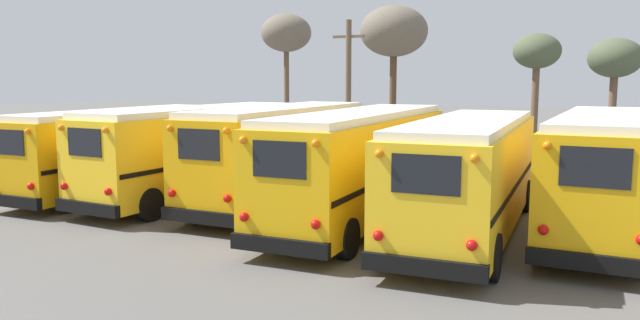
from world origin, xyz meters
name	(u,v)px	position (x,y,z in m)	size (l,w,h in m)	color
ground_plane	(319,212)	(0.00, 0.00, 0.00)	(160.00, 160.00, 0.00)	#5B5956
school_bus_0	(121,148)	(-8.22, 0.02, 1.68)	(2.52, 9.71, 3.10)	#E5A00C
school_bus_1	(199,149)	(-4.93, 0.42, 1.77)	(3.04, 10.29, 3.25)	yellow
school_bus_2	(282,152)	(-1.64, 0.58, 1.80)	(2.62, 9.55, 3.32)	#E5A00C
school_bus_3	(361,162)	(1.64, -0.51, 1.79)	(2.76, 10.66, 3.29)	#EAAA0F
school_bus_4	(469,172)	(4.93, -0.88, 1.74)	(3.01, 10.32, 3.18)	yellow
school_bus_5	(604,170)	(8.22, 0.85, 1.79)	(2.73, 10.10, 3.30)	#EAAA0F
utility_pole	(348,87)	(-4.72, 13.47, 3.80)	(1.80, 0.31, 7.34)	brown
bare_tree_0	(394,32)	(-3.85, 18.31, 6.95)	(4.03, 4.03, 8.55)	brown
bare_tree_1	(615,60)	(8.15, 22.00, 5.28)	(2.99, 2.99, 6.52)	brown
bare_tree_2	(286,34)	(-12.49, 20.78, 7.24)	(3.47, 3.47, 8.66)	brown
bare_tree_3	(537,54)	(4.09, 20.27, 5.62)	(2.68, 2.68, 6.80)	brown
fence_line	(397,155)	(0.00, 7.76, 0.99)	(24.50, 0.06, 1.42)	#939399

